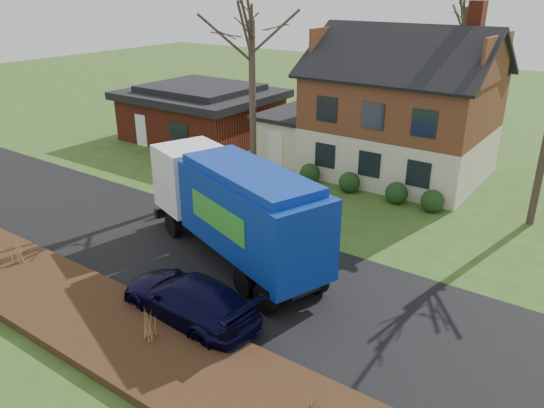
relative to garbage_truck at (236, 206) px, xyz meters
The scene contains 11 objects.
ground 2.65m from the garbage_truck, 155.75° to the right, with size 120.00×120.00×0.00m, color #32511B.
road 2.64m from the garbage_truck, 155.75° to the right, with size 80.00×7.00×0.02m, color black.
mulch_verge 6.32m from the garbage_truck, 101.14° to the right, with size 80.00×3.50×0.30m, color black.
main_house 13.50m from the garbage_truck, 88.53° to the left, with size 12.95×8.95×9.26m.
ranch_house 18.14m from the garbage_truck, 136.48° to the left, with size 9.80×8.20×3.70m.
garbage_truck is the anchor object (origin of this frame).
silver_sedan 4.89m from the garbage_truck, 112.95° to the left, with size 1.79×5.12×1.69m, color #B4B6BD.
navy_wagon 4.39m from the garbage_truck, 73.03° to the right, with size 2.08×5.12×1.49m, color black.
grass_clump_west 8.31m from the garbage_truck, 140.20° to the right, with size 0.38×0.31×1.00m.
grass_clump_mid 6.01m from the garbage_truck, 77.23° to the right, with size 0.38×0.32×1.07m.
grass_clump_east 8.66m from the garbage_truck, 37.51° to the right, with size 0.32×0.26×0.80m.
Camera 1 is at (12.85, -13.59, 10.02)m, focal length 35.00 mm.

